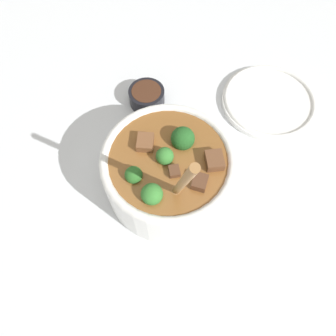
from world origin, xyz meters
TOP-DOWN VIEW (x-y plane):
  - ground_plane at (0.00, 0.00)m, footprint 4.00×4.00m
  - stew_bowl at (0.00, 0.00)m, footprint 0.24×0.24m
  - condiment_bowl at (-0.21, -0.07)m, footprint 0.08×0.08m
  - empty_plate at (-0.23, 0.21)m, footprint 0.22×0.22m

SIDE VIEW (x-z plane):
  - ground_plane at x=0.00m, z-range 0.00..0.00m
  - empty_plate at x=-0.23m, z-range 0.00..0.02m
  - condiment_bowl at x=-0.21m, z-range 0.00..0.04m
  - stew_bowl at x=0.00m, z-range -0.09..0.22m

